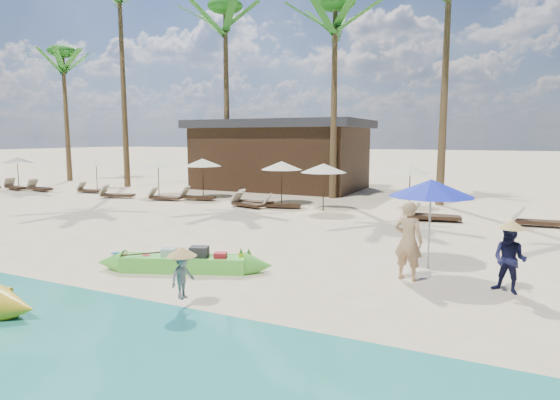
% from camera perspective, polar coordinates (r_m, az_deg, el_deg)
% --- Properties ---
extents(ground, '(240.00, 240.00, 0.00)m').
position_cam_1_polar(ground, '(11.06, -1.40, -9.32)').
color(ground, beige).
rests_on(ground, ground).
extents(wet_sand_strip, '(240.00, 4.50, 0.01)m').
position_cam_1_polar(wet_sand_strip, '(7.28, -20.56, -19.14)').
color(wet_sand_strip, tan).
rests_on(wet_sand_strip, ground).
extents(green_canoe, '(4.63, 2.04, 0.62)m').
position_cam_1_polar(green_canoe, '(11.68, -11.61, -7.50)').
color(green_canoe, '#5EDC43').
rests_on(green_canoe, ground).
extents(tourist, '(0.74, 0.56, 1.81)m').
position_cam_1_polar(tourist, '(11.00, 15.37, -4.80)').
color(tourist, tan).
rests_on(tourist, ground).
extents(vendor_green, '(0.84, 0.75, 1.42)m').
position_cam_1_polar(vendor_green, '(10.87, 26.20, -6.53)').
color(vendor_green, '#131435').
rests_on(vendor_green, ground).
extents(vendor_yellow, '(0.40, 0.61, 0.89)m').
position_cam_1_polar(vendor_yellow, '(9.15, -11.79, -9.03)').
color(vendor_yellow, gray).
rests_on(vendor_yellow, ground).
extents(blue_umbrella, '(2.06, 2.06, 2.22)m').
position_cam_1_polar(blue_umbrella, '(11.95, 17.94, 1.40)').
color(blue_umbrella, '#99999E').
rests_on(blue_umbrella, ground).
extents(resort_parasol_0, '(1.98, 1.98, 2.04)m').
position_cam_1_polar(resort_parasol_0, '(33.62, -29.40, 4.29)').
color(resort_parasol_0, '#342315').
rests_on(resort_parasol_0, ground).
extents(lounger_0_right, '(1.96, 0.98, 0.64)m').
position_cam_1_polar(lounger_0_right, '(33.42, -29.66, 1.45)').
color(lounger_0_right, '#342315').
rests_on(lounger_0_right, ground).
extents(resort_parasol_1, '(1.79, 1.79, 1.84)m').
position_cam_1_polar(resort_parasol_1, '(31.49, -21.52, 4.25)').
color(resort_parasol_1, '#342315').
rests_on(resort_parasol_1, ground).
extents(lounger_1_left, '(1.93, 0.80, 0.64)m').
position_cam_1_polar(lounger_1_left, '(31.88, -27.35, 1.35)').
color(lounger_1_left, '#342315').
rests_on(lounger_1_left, ground).
extents(lounger_1_right, '(1.79, 0.80, 0.59)m').
position_cam_1_polar(lounger_1_right, '(29.54, -22.12, 1.17)').
color(lounger_1_right, '#342315').
rests_on(lounger_1_right, ground).
extents(resort_parasol_2, '(1.93, 1.93, 1.99)m').
position_cam_1_polar(resort_parasol_2, '(26.85, -14.65, 4.32)').
color(resort_parasol_2, '#342315').
rests_on(resort_parasol_2, ground).
extents(lounger_2_left, '(1.92, 1.12, 0.62)m').
position_cam_1_polar(lounger_2_left, '(26.64, -19.43, 0.69)').
color(lounger_2_left, '#342315').
rests_on(lounger_2_left, ground).
extents(resort_parasol_3, '(2.04, 2.04, 2.11)m').
position_cam_1_polar(resort_parasol_3, '(25.46, -9.42, 4.53)').
color(resort_parasol_3, '#342315').
rests_on(resort_parasol_3, ground).
extents(lounger_3_left, '(1.82, 0.84, 0.60)m').
position_cam_1_polar(lounger_3_left, '(24.87, -14.01, 0.41)').
color(lounger_3_left, '#342315').
rests_on(lounger_3_left, ground).
extents(lounger_3_right, '(1.89, 0.81, 0.62)m').
position_cam_1_polar(lounger_3_right, '(24.58, -10.19, 0.45)').
color(lounger_3_right, '#342315').
rests_on(lounger_3_right, ground).
extents(resort_parasol_4, '(2.02, 2.02, 2.08)m').
position_cam_1_polar(resort_parasol_4, '(22.66, 0.20, 4.22)').
color(resort_parasol_4, '#342315').
rests_on(resort_parasol_4, ground).
extents(lounger_4_left, '(1.85, 0.99, 0.60)m').
position_cam_1_polar(lounger_4_left, '(21.79, -4.17, -0.37)').
color(lounger_4_left, '#342315').
rests_on(lounger_4_left, ground).
extents(lounger_4_right, '(1.95, 0.66, 0.66)m').
position_cam_1_polar(lounger_4_right, '(22.42, -3.48, -0.09)').
color(lounger_4_right, '#342315').
rests_on(lounger_4_right, ground).
extents(resort_parasol_5, '(2.03, 2.03, 2.09)m').
position_cam_1_polar(resort_parasol_5, '(20.73, 5.33, 3.89)').
color(resort_parasol_5, '#342315').
rests_on(resort_parasol_5, ground).
extents(lounger_5_left, '(1.79, 0.96, 0.58)m').
position_cam_1_polar(lounger_5_left, '(21.45, 0.01, -0.50)').
color(lounger_5_left, '#342315').
rests_on(lounger_5_left, ground).
extents(resort_parasol_6, '(1.98, 1.98, 2.04)m').
position_cam_1_polar(resort_parasol_6, '(21.44, 15.60, 3.63)').
color(resort_parasol_6, '#342315').
rests_on(resort_parasol_6, ground).
extents(lounger_6_left, '(2.04, 0.95, 0.67)m').
position_cam_1_polar(lounger_6_left, '(19.09, 18.00, -1.80)').
color(lounger_6_left, '#342315').
rests_on(lounger_6_left, ground).
extents(lounger_6_right, '(1.68, 0.59, 0.56)m').
position_cam_1_polar(lounger_6_right, '(19.53, 17.97, -1.69)').
color(lounger_6_right, '#342315').
rests_on(lounger_6_right, ground).
extents(lounger_7_left, '(1.98, 0.79, 0.66)m').
position_cam_1_polar(lounger_7_left, '(19.47, 28.93, -2.21)').
color(lounger_7_left, '#342315').
rests_on(lounger_7_left, ground).
extents(palm_0, '(2.08, 2.08, 9.90)m').
position_cam_1_polar(palm_0, '(38.86, -24.89, 14.16)').
color(palm_0, brown).
rests_on(palm_0, ground).
extents(palm_1, '(2.08, 2.08, 13.60)m').
position_cam_1_polar(palm_1, '(33.33, -18.90, 20.40)').
color(palm_1, brown).
rests_on(palm_1, ground).
extents(palm_2, '(2.08, 2.08, 11.33)m').
position_cam_1_polar(palm_2, '(29.47, -6.66, 19.23)').
color(palm_2, brown).
rests_on(palm_2, ground).
extents(palm_3, '(2.08, 2.08, 10.52)m').
position_cam_1_polar(palm_3, '(25.64, 6.73, 19.62)').
color(palm_3, brown).
rests_on(palm_3, ground).
extents(palm_4, '(2.08, 2.08, 11.70)m').
position_cam_1_polar(palm_4, '(24.41, 19.85, 21.97)').
color(palm_4, brown).
rests_on(palm_4, ground).
extents(pavilion_west, '(10.80, 6.60, 4.30)m').
position_cam_1_polar(pavilion_west, '(29.84, 0.04, 5.64)').
color(pavilion_west, '#342315').
rests_on(pavilion_west, ground).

